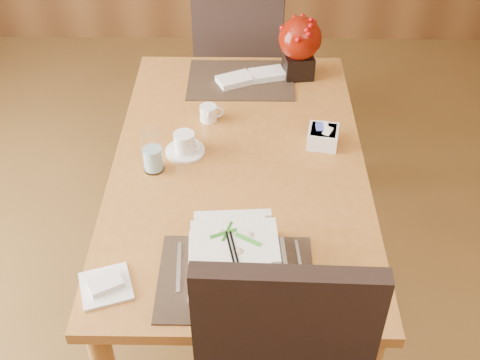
{
  "coord_description": "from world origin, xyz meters",
  "views": [
    {
      "loc": [
        0.03,
        -1.09,
        2.09
      ],
      "look_at": [
        0.01,
        0.35,
        0.87
      ],
      "focal_mm": 45.0,
      "sensor_mm": 36.0,
      "label": 1
    }
  ],
  "objects_px": {
    "water_glass": "(152,150)",
    "bread_plate": "(106,286)",
    "dining_table": "(239,181)",
    "coffee_cup": "(185,144)",
    "creamer_jug": "(208,113)",
    "soup_setting": "(234,253)",
    "sugar_caddy": "(323,137)",
    "berry_decor": "(300,44)",
    "far_chair": "(241,63)"
  },
  "relations": [
    {
      "from": "dining_table",
      "to": "soup_setting",
      "type": "relative_size",
      "value": 5.22
    },
    {
      "from": "coffee_cup",
      "to": "water_glass",
      "type": "relative_size",
      "value": 0.85
    },
    {
      "from": "water_glass",
      "to": "bread_plate",
      "type": "xyz_separation_m",
      "value": [
        -0.07,
        -0.53,
        -0.08
      ]
    },
    {
      "from": "creamer_jug",
      "to": "berry_decor",
      "type": "relative_size",
      "value": 0.32
    },
    {
      "from": "soup_setting",
      "to": "creamer_jug",
      "type": "relative_size",
      "value": 3.34
    },
    {
      "from": "dining_table",
      "to": "coffee_cup",
      "type": "relative_size",
      "value": 10.42
    },
    {
      "from": "dining_table",
      "to": "soup_setting",
      "type": "bearing_deg",
      "value": -90.61
    },
    {
      "from": "coffee_cup",
      "to": "far_chair",
      "type": "height_order",
      "value": "far_chair"
    },
    {
      "from": "creamer_jug",
      "to": "sugar_caddy",
      "type": "distance_m",
      "value": 0.46
    },
    {
      "from": "creamer_jug",
      "to": "berry_decor",
      "type": "distance_m",
      "value": 0.52
    },
    {
      "from": "creamer_jug",
      "to": "berry_decor",
      "type": "xyz_separation_m",
      "value": [
        0.37,
        0.34,
        0.12
      ]
    },
    {
      "from": "soup_setting",
      "to": "creamer_jug",
      "type": "xyz_separation_m",
      "value": [
        -0.12,
        0.75,
        -0.02
      ]
    },
    {
      "from": "dining_table",
      "to": "bread_plate",
      "type": "relative_size",
      "value": 10.68
    },
    {
      "from": "creamer_jug",
      "to": "far_chair",
      "type": "bearing_deg",
      "value": 75.78
    },
    {
      "from": "sugar_caddy",
      "to": "far_chair",
      "type": "xyz_separation_m",
      "value": [
        -0.31,
        0.95,
        -0.24
      ]
    },
    {
      "from": "berry_decor",
      "to": "far_chair",
      "type": "height_order",
      "value": "berry_decor"
    },
    {
      "from": "dining_table",
      "to": "soup_setting",
      "type": "distance_m",
      "value": 0.52
    },
    {
      "from": "soup_setting",
      "to": "water_glass",
      "type": "distance_m",
      "value": 0.53
    },
    {
      "from": "far_chair",
      "to": "coffee_cup",
      "type": "bearing_deg",
      "value": 86.49
    },
    {
      "from": "dining_table",
      "to": "creamer_jug",
      "type": "bearing_deg",
      "value": 115.82
    },
    {
      "from": "water_glass",
      "to": "far_chair",
      "type": "height_order",
      "value": "far_chair"
    },
    {
      "from": "soup_setting",
      "to": "creamer_jug",
      "type": "distance_m",
      "value": 0.76
    },
    {
      "from": "dining_table",
      "to": "water_glass",
      "type": "xyz_separation_m",
      "value": [
        -0.3,
        -0.06,
        0.18
      ]
    },
    {
      "from": "berry_decor",
      "to": "far_chair",
      "type": "bearing_deg",
      "value": 118.34
    },
    {
      "from": "sugar_caddy",
      "to": "berry_decor",
      "type": "bearing_deg",
      "value": 97.21
    },
    {
      "from": "soup_setting",
      "to": "coffee_cup",
      "type": "distance_m",
      "value": 0.58
    },
    {
      "from": "water_glass",
      "to": "creamer_jug",
      "type": "height_order",
      "value": "water_glass"
    },
    {
      "from": "sugar_caddy",
      "to": "berry_decor",
      "type": "distance_m",
      "value": 0.51
    },
    {
      "from": "soup_setting",
      "to": "far_chair",
      "type": "relative_size",
      "value": 0.3
    },
    {
      "from": "soup_setting",
      "to": "berry_decor",
      "type": "xyz_separation_m",
      "value": [
        0.25,
        1.1,
        0.1
      ]
    },
    {
      "from": "coffee_cup",
      "to": "creamer_jug",
      "type": "xyz_separation_m",
      "value": [
        0.07,
        0.21,
        -0.0
      ]
    },
    {
      "from": "berry_decor",
      "to": "bread_plate",
      "type": "relative_size",
      "value": 1.89
    },
    {
      "from": "creamer_jug",
      "to": "sugar_caddy",
      "type": "height_order",
      "value": "sugar_caddy"
    },
    {
      "from": "water_glass",
      "to": "coffee_cup",
      "type": "bearing_deg",
      "value": 45.18
    },
    {
      "from": "sugar_caddy",
      "to": "bread_plate",
      "type": "relative_size",
      "value": 0.77
    },
    {
      "from": "berry_decor",
      "to": "far_chair",
      "type": "relative_size",
      "value": 0.27
    },
    {
      "from": "dining_table",
      "to": "bread_plate",
      "type": "xyz_separation_m",
      "value": [
        -0.37,
        -0.59,
        0.1
      ]
    },
    {
      "from": "coffee_cup",
      "to": "creamer_jug",
      "type": "bearing_deg",
      "value": 70.1
    },
    {
      "from": "creamer_jug",
      "to": "berry_decor",
      "type": "bearing_deg",
      "value": 37.06
    },
    {
      "from": "water_glass",
      "to": "dining_table",
      "type": "bearing_deg",
      "value": 10.49
    },
    {
      "from": "berry_decor",
      "to": "sugar_caddy",
      "type": "bearing_deg",
      "value": -82.79
    },
    {
      "from": "soup_setting",
      "to": "creamer_jug",
      "type": "height_order",
      "value": "soup_setting"
    },
    {
      "from": "water_glass",
      "to": "bread_plate",
      "type": "distance_m",
      "value": 0.54
    },
    {
      "from": "soup_setting",
      "to": "berry_decor",
      "type": "height_order",
      "value": "berry_decor"
    },
    {
      "from": "sugar_caddy",
      "to": "berry_decor",
      "type": "height_order",
      "value": "berry_decor"
    },
    {
      "from": "dining_table",
      "to": "creamer_jug",
      "type": "distance_m",
      "value": 0.31
    },
    {
      "from": "creamer_jug",
      "to": "dining_table",
      "type": "bearing_deg",
      "value": -70.05
    },
    {
      "from": "berry_decor",
      "to": "dining_table",
      "type": "bearing_deg",
      "value": -112.44
    },
    {
      "from": "creamer_jug",
      "to": "berry_decor",
      "type": "height_order",
      "value": "berry_decor"
    },
    {
      "from": "dining_table",
      "to": "coffee_cup",
      "type": "xyz_separation_m",
      "value": [
        -0.2,
        0.05,
        0.13
      ]
    }
  ]
}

